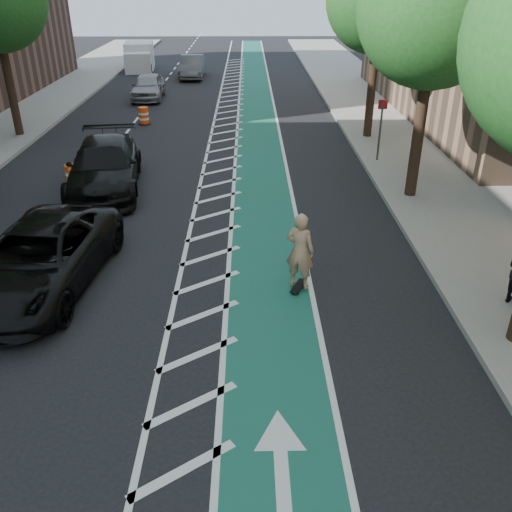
{
  "coord_description": "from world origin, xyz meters",
  "views": [
    {
      "loc": [
        2.53,
        -8.57,
        6.71
      ],
      "look_at": [
        2.68,
        2.1,
        1.1
      ],
      "focal_mm": 38.0,
      "sensor_mm": 36.0,
      "label": 1
    }
  ],
  "objects_px": {
    "suv_near": "(39,258)",
    "barrel_a": "(78,181)",
    "skateboarder": "(300,251)",
    "suv_far": "(105,166)"
  },
  "relations": [
    {
      "from": "skateboarder",
      "to": "suv_near",
      "type": "xyz_separation_m",
      "value": [
        -6.1,
        0.23,
        -0.26
      ]
    },
    {
      "from": "skateboarder",
      "to": "barrel_a",
      "type": "bearing_deg",
      "value": -18.73
    },
    {
      "from": "suv_near",
      "to": "skateboarder",
      "type": "bearing_deg",
      "value": 3.91
    },
    {
      "from": "suv_near",
      "to": "suv_far",
      "type": "bearing_deg",
      "value": 96.08
    },
    {
      "from": "skateboarder",
      "to": "barrel_a",
      "type": "height_order",
      "value": "skateboarder"
    },
    {
      "from": "suv_far",
      "to": "barrel_a",
      "type": "bearing_deg",
      "value": -168.46
    },
    {
      "from": "suv_near",
      "to": "barrel_a",
      "type": "xyz_separation_m",
      "value": [
        -0.89,
        6.29,
        -0.37
      ]
    },
    {
      "from": "skateboarder",
      "to": "barrel_a",
      "type": "distance_m",
      "value": 9.58
    },
    {
      "from": "suv_near",
      "to": "barrel_a",
      "type": "bearing_deg",
      "value": 104.16
    },
    {
      "from": "suv_near",
      "to": "barrel_a",
      "type": "distance_m",
      "value": 6.36
    }
  ]
}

